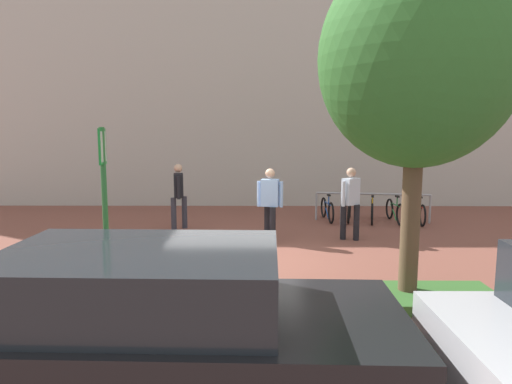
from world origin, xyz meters
TOP-DOWN VIEW (x-y plane):
  - ground_plane at (0.00, 0.00)m, footprint 60.00×60.00m
  - building_facade at (0.00, 7.18)m, footprint 28.00×1.20m
  - planter_strip at (0.50, -2.23)m, footprint 7.00×1.10m
  - tree_sidewalk at (2.69, -2.11)m, footprint 2.85×2.85m
  - parking_sign_post at (-1.85, -2.23)m, footprint 0.08×0.36m
  - bike_at_sign at (-1.75, -1.99)m, footprint 1.67×0.42m
  - bike_rack_cluster at (3.63, 3.89)m, footprint 3.17×1.91m
  - bollard_steel at (2.72, 3.36)m, footprint 0.16×0.16m
  - person_shirt_white at (0.67, 1.48)m, footprint 0.60×0.44m
  - person_suited_navy at (-1.69, 2.88)m, footprint 0.38×0.60m
  - person_casual_tan at (2.57, 1.72)m, footprint 0.49×0.44m
  - car_black_suv at (-0.48, -4.90)m, footprint 4.34×2.11m

SIDE VIEW (x-z plane):
  - ground_plane at x=0.00m, z-range 0.00..0.00m
  - planter_strip at x=0.50m, z-range 0.00..0.16m
  - bike_rack_cluster at x=3.63m, z-range -0.07..0.76m
  - bike_at_sign at x=-1.75m, z-range -0.08..0.78m
  - bollard_steel at x=2.72m, z-range 0.00..0.90m
  - car_black_suv at x=-0.48m, z-range -0.01..1.53m
  - person_shirt_white at x=0.67m, z-range 0.12..1.84m
  - person_suited_navy at x=-1.69m, z-range 0.12..1.84m
  - person_casual_tan at x=2.57m, z-range 0.12..1.84m
  - parking_sign_post at x=-1.85m, z-range 0.39..3.02m
  - tree_sidewalk at x=2.69m, z-range 1.00..6.16m
  - building_facade at x=0.00m, z-range 0.00..10.00m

